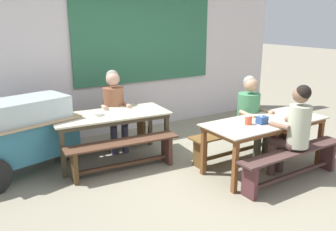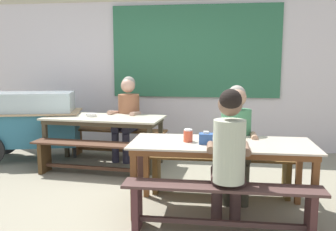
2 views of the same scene
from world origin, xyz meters
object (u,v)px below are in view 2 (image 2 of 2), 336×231
condiment_jar (188,136)px  person_right_near_table (236,134)px  bench_near_front (221,202)px  dining_table_far (104,122)px  dining_table_near (221,149)px  food_cart (34,120)px  person_near_front (229,152)px  soup_bowl (91,115)px  bench_far_front (90,154)px  bench_far_back (117,138)px  bench_near_back (220,169)px  person_center_facing (127,112)px  tissue_box (206,138)px

condiment_jar → person_right_near_table: bearing=42.1°
bench_near_front → condiment_jar: (-0.35, 0.50, 0.49)m
dining_table_far → dining_table_near: size_ratio=0.96×
food_cart → dining_table_near: bearing=-29.5°
bench_near_front → person_right_near_table: (0.15, 0.95, 0.43)m
dining_table_far → bench_near_front: size_ratio=1.00×
person_near_front → soup_bowl: person_near_front is taller
bench_far_front → food_cart: bearing=149.4°
soup_bowl → bench_near_front: bearing=-45.9°
bench_far_back → person_near_front: size_ratio=1.26×
bench_far_back → bench_near_back: bearing=-41.3°
bench_far_back → soup_bowl: size_ratio=10.93×
condiment_jar → dining_table_far: bearing=133.0°
bench_far_back → person_near_front: 3.01m
person_near_front → person_center_facing: bearing=123.3°
bench_near_back → soup_bowl: (-1.91, 0.97, 0.45)m
tissue_box → food_cart: bearing=148.0°
tissue_box → soup_bowl: (-1.76, 1.55, -0.03)m
bench_near_back → person_center_facing: bearing=136.4°
dining_table_near → bench_far_back: dining_table_near is taller
dining_table_near → person_center_facing: bearing=127.7°
person_near_front → bench_near_back: bearing=94.1°
bench_far_back → person_right_near_table: size_ratio=1.30×
dining_table_near → bench_near_back: dining_table_near is taller
tissue_box → person_center_facing: bearing=123.6°
dining_table_far → bench_near_front: (1.73, -1.98, -0.35)m
bench_far_front → soup_bowl: size_ratio=10.80×
dining_table_far → person_near_front: (1.78, -1.91, 0.09)m
dining_table_far → soup_bowl: (-0.19, 0.00, 0.10)m
bench_near_back → bench_near_front: (0.01, -1.01, 0.00)m
bench_far_back → person_right_near_table: 2.43m
dining_table_far → food_cart: size_ratio=0.98×
dining_table_near → tissue_box: size_ratio=13.74×
food_cart → person_right_near_table: person_right_near_table is taller
bench_far_back → soup_bowl: soup_bowl is taller
food_cart → person_near_front: (3.00, -2.10, 0.13)m
bench_near_front → soup_bowl: soup_bowl is taller
dining_table_far → dining_table_near: same height
dining_table_far → dining_table_near: (1.72, -1.48, 0.00)m
bench_near_back → soup_bowl: soup_bowl is taller
bench_far_front → soup_bowl: soup_bowl is taller
dining_table_near → food_cart: size_ratio=1.01×
person_near_front → food_cart: bearing=145.0°
dining_table_far → person_center_facing: 0.50m
dining_table_near → person_right_near_table: 0.48m
bench_near_front → person_center_facing: bearing=121.5°
person_near_front → soup_bowl: size_ratio=8.67×
dining_table_far → bench_near_back: dining_table_far is taller
bench_far_front → person_right_near_table: (1.92, -0.52, 0.43)m
dining_table_near → tissue_box: 0.21m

